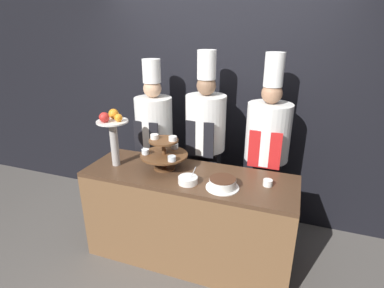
% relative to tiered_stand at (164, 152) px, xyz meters
% --- Properties ---
extents(ground_plane, '(14.00, 14.00, 0.00)m').
position_rel_tiered_stand_xyz_m(ground_plane, '(0.25, -0.35, -1.05)').
color(ground_plane, '#5B5651').
extents(wall_back, '(10.00, 0.06, 2.80)m').
position_rel_tiered_stand_xyz_m(wall_back, '(0.25, 0.92, 0.35)').
color(wall_back, black).
rests_on(wall_back, ground_plane).
extents(buffet_counter, '(1.88, 0.62, 0.89)m').
position_rel_tiered_stand_xyz_m(buffet_counter, '(0.25, -0.04, -0.61)').
color(buffet_counter, brown).
rests_on(buffet_counter, ground_plane).
extents(tiered_stand, '(0.43, 0.43, 0.32)m').
position_rel_tiered_stand_xyz_m(tiered_stand, '(0.00, 0.00, 0.00)').
color(tiered_stand, brown).
rests_on(tiered_stand, buffet_counter).
extents(fruit_pedestal, '(0.28, 0.28, 0.52)m').
position_rel_tiered_stand_xyz_m(fruit_pedestal, '(-0.46, -0.08, 0.19)').
color(fruit_pedestal, '#B2ADA8').
rests_on(fruit_pedestal, buffet_counter).
extents(cake_round, '(0.27, 0.27, 0.08)m').
position_rel_tiered_stand_xyz_m(cake_round, '(0.59, -0.17, -0.12)').
color(cake_round, white).
rests_on(cake_round, buffet_counter).
extents(cup_white, '(0.08, 0.08, 0.05)m').
position_rel_tiered_stand_xyz_m(cup_white, '(0.93, -0.01, -0.14)').
color(cup_white, white).
rests_on(cup_white, buffet_counter).
extents(serving_bowl_near, '(0.16, 0.16, 0.16)m').
position_rel_tiered_stand_xyz_m(serving_bowl_near, '(0.30, -0.19, -0.13)').
color(serving_bowl_near, white).
rests_on(serving_bowl_near, buffet_counter).
extents(chef_left, '(0.40, 0.40, 1.80)m').
position_rel_tiered_stand_xyz_m(chef_left, '(-0.36, 0.53, -0.07)').
color(chef_left, '#28282D').
rests_on(chef_left, ground_plane).
extents(chef_center_left, '(0.41, 0.41, 1.91)m').
position_rel_tiered_stand_xyz_m(chef_center_left, '(0.22, 0.53, -0.03)').
color(chef_center_left, black).
rests_on(chef_center_left, ground_plane).
extents(chef_center_right, '(0.42, 0.42, 1.90)m').
position_rel_tiered_stand_xyz_m(chef_center_right, '(0.85, 0.53, -0.05)').
color(chef_center_right, black).
rests_on(chef_center_right, ground_plane).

